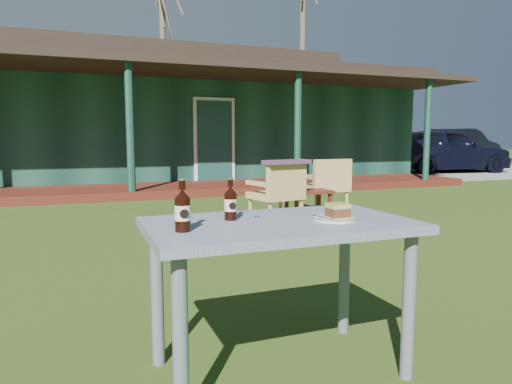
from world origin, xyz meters
name	(u,v)px	position (x,y,z in m)	size (l,w,h in m)	color
ground	(197,276)	(0.00, 0.00, 0.00)	(80.00, 80.00, 0.00)	#334916
pavilion	(112,119)	(0.00, 9.39, 1.61)	(15.80, 8.30, 3.45)	#173C2F
gravel_strip	(443,171)	(10.50, 8.50, 0.01)	(9.00, 6.00, 0.02)	gray
tree_mid	(163,60)	(3.00, 18.50, 4.75)	(0.28, 0.28, 9.50)	brown
tree_right	(303,47)	(9.50, 17.00, 5.50)	(0.28, 0.28, 11.00)	brown
car_near	(443,150)	(10.08, 8.06, 0.72)	(1.70, 4.23, 1.44)	black
car_far	(456,149)	(12.11, 9.57, 0.72)	(1.52, 4.37, 1.44)	black
cafe_table	(280,243)	(0.00, -1.60, 0.62)	(1.20, 0.70, 0.72)	slate
plate	(334,218)	(0.25, -1.66, 0.73)	(0.20, 0.20, 0.01)	silver
cake_slice	(338,210)	(0.27, -1.66, 0.77)	(0.09, 0.09, 0.06)	#522C1A
fork	(323,218)	(0.18, -1.67, 0.74)	(0.01, 0.14, 0.00)	silver
cola_bottle_near	(231,203)	(-0.20, -1.49, 0.80)	(0.06, 0.06, 0.20)	black
cola_bottle_far	(183,210)	(-0.46, -1.67, 0.81)	(0.06, 0.07, 0.22)	black
bottle_cap	(257,217)	(-0.07, -1.50, 0.72)	(0.03, 0.03, 0.01)	silver
armchair_left	(279,190)	(1.52, 1.81, 0.44)	(0.68, 0.65, 0.78)	tan
armchair_right	(327,183)	(2.53, 2.35, 0.45)	(0.60, 0.56, 0.80)	tan
floral_throw	(287,162)	(1.55, 1.66, 0.81)	(0.64, 0.20, 0.05)	#5B3356
side_table	(308,194)	(2.03, 1.99, 0.34)	(0.60, 0.40, 0.40)	#511C13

